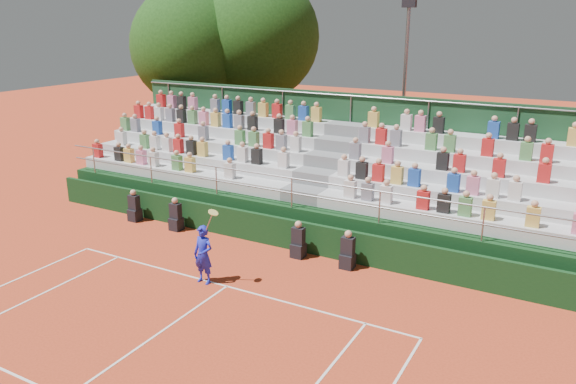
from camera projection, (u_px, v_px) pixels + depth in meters
The scene contains 8 objects.
ground at pixel (227, 286), 15.56m from camera, with size 90.00×90.00×0.00m, color #C44120.
courtside_wall at pixel (283, 233), 18.08m from camera, with size 20.00×0.15×1.00m, color black.
line_officials at pixel (232, 229), 18.51m from camera, with size 8.85×0.40×1.19m.
grandstand at pixel (327, 190), 20.62m from camera, with size 20.00×5.20×4.40m.
tennis_player at pixel (203, 255), 15.56m from camera, with size 0.85×0.43×2.22m.
tree_west at pixel (192, 47), 28.21m from camera, with size 6.09×6.09×8.82m.
tree_east at pixel (255, 37), 28.49m from camera, with size 6.51×6.51×9.47m.
floodlight_mast at pixel (405, 77), 25.06m from camera, with size 0.60×0.25×7.92m.
Camera 1 is at (8.33, -11.49, 7.10)m, focal length 35.00 mm.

